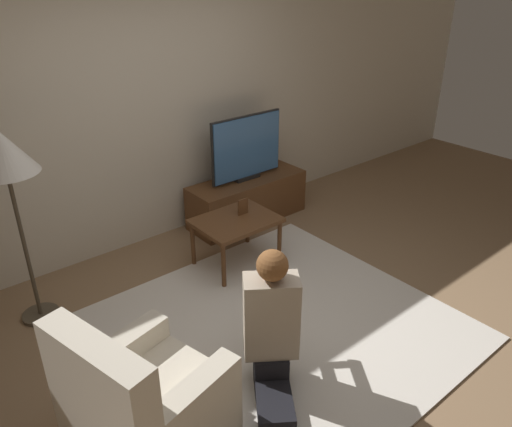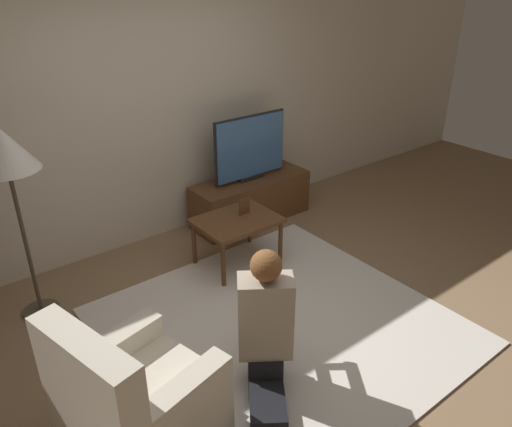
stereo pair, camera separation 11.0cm
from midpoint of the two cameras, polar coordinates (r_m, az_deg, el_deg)
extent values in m
plane|color=#896B4C|center=(3.93, 3.71, -12.79)|extent=(10.00, 10.00, 0.00)
cube|color=beige|center=(4.80, -11.54, 11.66)|extent=(10.00, 0.06, 2.60)
cube|color=silver|center=(3.93, 3.72, -12.70)|extent=(2.38, 2.37, 0.02)
cube|color=brown|center=(5.36, -0.03, 1.64)|extent=(1.30, 0.46, 0.47)
cube|color=black|center=(5.25, -0.03, 4.16)|extent=(0.29, 0.08, 0.04)
cube|color=black|center=(5.14, -0.09, 7.63)|extent=(0.86, 0.03, 0.66)
cube|color=#38669E|center=(5.14, -0.03, 7.60)|extent=(0.83, 0.04, 0.63)
cube|color=brown|center=(4.45, -1.49, -0.82)|extent=(0.71, 0.55, 0.04)
cylinder|color=brown|center=(4.24, -3.01, -5.98)|extent=(0.04, 0.04, 0.43)
cylinder|color=brown|center=(4.58, 3.50, -3.34)|extent=(0.04, 0.04, 0.43)
cylinder|color=brown|center=(4.58, -6.41, -3.46)|extent=(0.04, 0.04, 0.43)
cylinder|color=brown|center=(4.89, -0.12, -1.19)|extent=(0.04, 0.04, 0.43)
cylinder|color=#4C4233|center=(4.39, -22.62, -10.20)|extent=(0.28, 0.28, 0.03)
cylinder|color=#4C4233|center=(4.02, -24.43, -1.65)|extent=(0.03, 0.03, 1.45)
cone|color=silver|center=(3.79, -26.16, 6.62)|extent=(0.44, 0.44, 0.30)
cube|color=beige|center=(3.08, -11.55, -21.50)|extent=(0.87, 0.85, 0.45)
cube|color=beige|center=(2.64, -17.38, -17.77)|extent=(0.32, 0.73, 0.50)
cube|color=beige|center=(3.20, -15.15, -17.97)|extent=(0.74, 0.30, 0.59)
cube|color=black|center=(3.32, 2.25, -20.20)|extent=(0.47, 0.53, 0.11)
cube|color=black|center=(3.38, 1.99, -16.29)|extent=(0.32, 0.32, 0.14)
cube|color=tan|center=(3.15, 2.09, -11.68)|extent=(0.39, 0.36, 0.55)
sphere|color=tan|center=(2.94, 2.21, -6.01)|extent=(0.19, 0.19, 0.19)
sphere|color=brown|center=(2.91, 2.25, -5.98)|extent=(0.19, 0.19, 0.19)
cube|color=black|center=(3.43, 1.60, -7.50)|extent=(0.13, 0.11, 0.04)
cylinder|color=tan|center=(3.34, 3.51, -8.59)|extent=(0.23, 0.29, 0.07)
cylinder|color=tan|center=(3.33, -0.02, -8.71)|extent=(0.23, 0.29, 0.07)
cube|color=brown|center=(4.49, -0.65, 0.79)|extent=(0.11, 0.01, 0.15)
camera|label=1|loc=(0.06, -89.23, 0.38)|focal=35.00mm
camera|label=2|loc=(0.06, 90.77, -0.38)|focal=35.00mm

